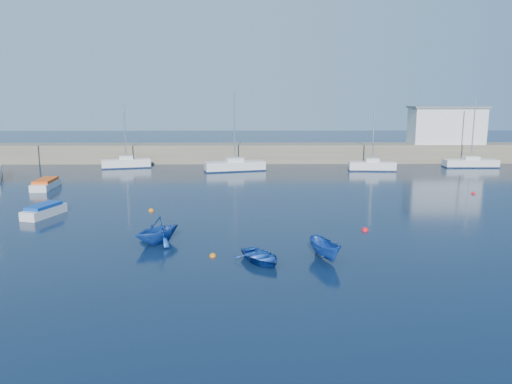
{
  "coord_description": "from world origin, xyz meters",
  "views": [
    {
      "loc": [
        1.83,
        -24.91,
        9.46
      ],
      "look_at": [
        2.44,
        15.34,
        1.6
      ],
      "focal_mm": 35.0,
      "sensor_mm": 36.0,
      "label": 1
    }
  ],
  "objects_px": {
    "sailboat_6": "(235,166)",
    "dinghy_right": "(325,250)",
    "sailboat_7": "(372,166)",
    "dinghy_center": "(261,257)",
    "motorboat_2": "(46,184)",
    "sailboat_5": "(126,163)",
    "sailboat_8": "(470,163)",
    "dinghy_left": "(157,230)",
    "motorboat_1": "(44,211)",
    "harbor_office": "(446,126)"
  },
  "relations": [
    {
      "from": "sailboat_6",
      "to": "dinghy_center",
      "type": "height_order",
      "value": "sailboat_6"
    },
    {
      "from": "sailboat_5",
      "to": "dinghy_center",
      "type": "distance_m",
      "value": 41.66
    },
    {
      "from": "harbor_office",
      "to": "motorboat_2",
      "type": "xyz_separation_m",
      "value": [
        -49.03,
        -20.18,
        -4.64
      ]
    },
    {
      "from": "sailboat_5",
      "to": "motorboat_1",
      "type": "xyz_separation_m",
      "value": [
        -0.12,
        -26.71,
        -0.18
      ]
    },
    {
      "from": "motorboat_1",
      "to": "dinghy_center",
      "type": "xyz_separation_m",
      "value": [
        16.91,
        -11.41,
        -0.12
      ]
    },
    {
      "from": "motorboat_1",
      "to": "dinghy_right",
      "type": "relative_size",
      "value": 1.34
    },
    {
      "from": "sailboat_7",
      "to": "motorboat_2",
      "type": "distance_m",
      "value": 38.32
    },
    {
      "from": "dinghy_left",
      "to": "sailboat_7",
      "type": "bearing_deg",
      "value": 97.4
    },
    {
      "from": "harbor_office",
      "to": "dinghy_left",
      "type": "xyz_separation_m",
      "value": [
        -34.08,
        -39.78,
        -4.21
      ]
    },
    {
      "from": "sailboat_7",
      "to": "dinghy_right",
      "type": "relative_size",
      "value": 2.51
    },
    {
      "from": "sailboat_7",
      "to": "dinghy_left",
      "type": "relative_size",
      "value": 2.31
    },
    {
      "from": "dinghy_center",
      "to": "dinghy_left",
      "type": "bearing_deg",
      "value": 120.11
    },
    {
      "from": "sailboat_8",
      "to": "dinghy_right",
      "type": "relative_size",
      "value": 2.9
    },
    {
      "from": "sailboat_6",
      "to": "dinghy_right",
      "type": "xyz_separation_m",
      "value": [
        6.21,
        -34.74,
        -0.06
      ]
    },
    {
      "from": "dinghy_left",
      "to": "dinghy_right",
      "type": "bearing_deg",
      "value": 24.18
    },
    {
      "from": "sailboat_7",
      "to": "sailboat_8",
      "type": "distance_m",
      "value": 14.15
    },
    {
      "from": "sailboat_8",
      "to": "sailboat_5",
      "type": "bearing_deg",
      "value": 90.36
    },
    {
      "from": "motorboat_2",
      "to": "dinghy_center",
      "type": "relative_size",
      "value": 1.49
    },
    {
      "from": "sailboat_5",
      "to": "sailboat_7",
      "type": "height_order",
      "value": "sailboat_5"
    },
    {
      "from": "sailboat_5",
      "to": "dinghy_left",
      "type": "distance_m",
      "value": 35.76
    },
    {
      "from": "sailboat_8",
      "to": "dinghy_left",
      "type": "xyz_separation_m",
      "value": [
        -35.41,
        -34.12,
        0.32
      ]
    },
    {
      "from": "sailboat_6",
      "to": "dinghy_right",
      "type": "bearing_deg",
      "value": 175.65
    },
    {
      "from": "sailboat_6",
      "to": "sailboat_8",
      "type": "distance_m",
      "value": 31.37
    },
    {
      "from": "motorboat_2",
      "to": "motorboat_1",
      "type": "bearing_deg",
      "value": -71.98
    },
    {
      "from": "sailboat_5",
      "to": "dinghy_right",
      "type": "xyz_separation_m",
      "value": [
        20.57,
        -37.62,
        -0.04
      ]
    },
    {
      "from": "motorboat_1",
      "to": "dinghy_right",
      "type": "distance_m",
      "value": 23.38
    },
    {
      "from": "sailboat_5",
      "to": "dinghy_left",
      "type": "xyz_separation_m",
      "value": [
        10.19,
        -34.28,
        0.26
      ]
    },
    {
      "from": "sailboat_6",
      "to": "harbor_office",
      "type": "bearing_deg",
      "value": -88.84
    },
    {
      "from": "sailboat_5",
      "to": "dinghy_left",
      "type": "bearing_deg",
      "value": -176.99
    },
    {
      "from": "dinghy_right",
      "to": "sailboat_7",
      "type": "bearing_deg",
      "value": 54.42
    },
    {
      "from": "harbor_office",
      "to": "motorboat_2",
      "type": "distance_m",
      "value": 53.22
    },
    {
      "from": "sailboat_8",
      "to": "dinghy_right",
      "type": "distance_m",
      "value": 45.06
    },
    {
      "from": "sailboat_7",
      "to": "dinghy_center",
      "type": "distance_m",
      "value": 38.14
    },
    {
      "from": "motorboat_2",
      "to": "sailboat_5",
      "type": "bearing_deg",
      "value": 68.99
    },
    {
      "from": "sailboat_6",
      "to": "dinghy_center",
      "type": "bearing_deg",
      "value": 169.47
    },
    {
      "from": "dinghy_center",
      "to": "dinghy_left",
      "type": "distance_m",
      "value": 7.66
    },
    {
      "from": "dinghy_center",
      "to": "sailboat_7",
      "type": "bearing_deg",
      "value": 37.23
    },
    {
      "from": "sailboat_6",
      "to": "motorboat_1",
      "type": "distance_m",
      "value": 27.89
    },
    {
      "from": "dinghy_right",
      "to": "dinghy_left",
      "type": "bearing_deg",
      "value": 144.51
    },
    {
      "from": "sailboat_5",
      "to": "motorboat_2",
      "type": "height_order",
      "value": "sailboat_5"
    },
    {
      "from": "sailboat_6",
      "to": "dinghy_right",
      "type": "relative_size",
      "value": 3.18
    },
    {
      "from": "dinghy_left",
      "to": "dinghy_right",
      "type": "xyz_separation_m",
      "value": [
        10.37,
        -3.34,
        -0.29
      ]
    },
    {
      "from": "sailboat_7",
      "to": "motorboat_2",
      "type": "xyz_separation_m",
      "value": [
        -36.51,
        -11.64,
        -0.17
      ]
    },
    {
      "from": "dinghy_center",
      "to": "sailboat_6",
      "type": "bearing_deg",
      "value": 64.28
    },
    {
      "from": "sailboat_6",
      "to": "sailboat_8",
      "type": "height_order",
      "value": "sailboat_6"
    },
    {
      "from": "harbor_office",
      "to": "dinghy_center",
      "type": "bearing_deg",
      "value": -122.21
    },
    {
      "from": "dinghy_center",
      "to": "dinghy_right",
      "type": "bearing_deg",
      "value": -22.05
    },
    {
      "from": "sailboat_7",
      "to": "dinghy_right",
      "type": "xyz_separation_m",
      "value": [
        -11.19,
        -34.58,
        -0.03
      ]
    },
    {
      "from": "dinghy_left",
      "to": "sailboat_8",
      "type": "bearing_deg",
      "value": 85.96
    },
    {
      "from": "harbor_office",
      "to": "dinghy_right",
      "type": "height_order",
      "value": "harbor_office"
    }
  ]
}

